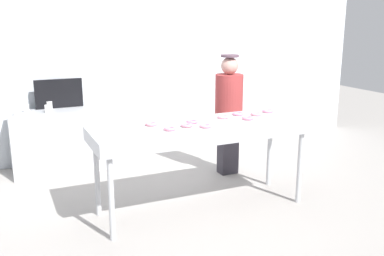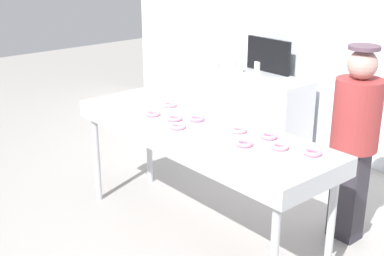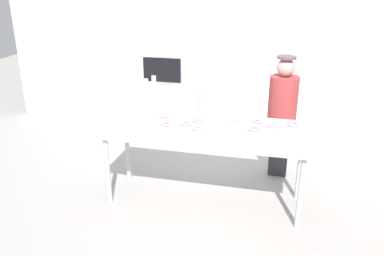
{
  "view_description": "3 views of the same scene",
  "coord_description": "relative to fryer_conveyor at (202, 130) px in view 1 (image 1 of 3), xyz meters",
  "views": [
    {
      "loc": [
        -1.93,
        -4.03,
        2.03
      ],
      "look_at": [
        -0.13,
        -0.02,
        0.93
      ],
      "focal_mm": 40.79,
      "sensor_mm": 36.0,
      "label": 1
    },
    {
      "loc": [
        2.87,
        -2.51,
        2.3
      ],
      "look_at": [
        -0.13,
        0.05,
        0.89
      ],
      "focal_mm": 48.78,
      "sensor_mm": 36.0,
      "label": 2
    },
    {
      "loc": [
        0.83,
        -4.05,
        2.53
      ],
      "look_at": [
        -0.16,
        0.04,
        0.89
      ],
      "focal_mm": 37.33,
      "sensor_mm": 36.0,
      "label": 3
    }
  ],
  "objects": [
    {
      "name": "strawberry_donut_5",
      "position": [
        -0.21,
        -0.06,
        0.09
      ],
      "size": [
        0.16,
        0.16,
        0.03
      ],
      "primitive_type": "torus",
      "rotation": [
        0.0,
        0.0,
        1.95
      ],
      "color": "pink",
      "rests_on": "fryer_conveyor"
    },
    {
      "name": "menu_display",
      "position": [
        -1.17,
        2.12,
        0.15
      ],
      "size": [
        0.64,
        0.04,
        0.4
      ],
      "primitive_type": "cube",
      "color": "black",
      "rests_on": "prep_counter"
    },
    {
      "name": "strawberry_donut_0",
      "position": [
        0.54,
        -0.04,
        0.09
      ],
      "size": [
        0.18,
        0.18,
        0.03
      ],
      "primitive_type": "torus",
      "rotation": [
        0.0,
        0.0,
        0.67
      ],
      "color": "pink",
      "rests_on": "fryer_conveyor"
    },
    {
      "name": "strawberry_donut_1",
      "position": [
        0.73,
        0.11,
        0.09
      ],
      "size": [
        0.17,
        0.17,
        0.03
      ],
      "primitive_type": "torus",
      "rotation": [
        0.0,
        0.0,
        2.06
      ],
      "color": "pink",
      "rests_on": "fryer_conveyor"
    },
    {
      "name": "strawberry_donut_2",
      "position": [
        0.95,
        0.19,
        0.09
      ],
      "size": [
        0.17,
        0.17,
        0.03
      ],
      "primitive_type": "torus",
      "rotation": [
        0.0,
        0.0,
        2.08
      ],
      "color": "pink",
      "rests_on": "fryer_conveyor"
    },
    {
      "name": "back_wall",
      "position": [
        0.0,
        2.37,
        0.75
      ],
      "size": [
        8.0,
        0.12,
        3.28
      ],
      "primitive_type": "cube",
      "color": "silver",
      "rests_on": "ground"
    },
    {
      "name": "paper_cup_2",
      "position": [
        -1.61,
        1.99,
        0.0
      ],
      "size": [
        0.08,
        0.08,
        0.1
      ],
      "primitive_type": "cylinder",
      "color": "white",
      "rests_on": "prep_counter"
    },
    {
      "name": "prep_counter",
      "position": [
        -1.17,
        1.92,
        -0.47
      ],
      "size": [
        1.37,
        0.51,
        0.84
      ],
      "primitive_type": "cube",
      "color": "#B7BABF",
      "rests_on": "ground"
    },
    {
      "name": "strawberry_donut_7",
      "position": [
        0.32,
        0.13,
        0.09
      ],
      "size": [
        0.18,
        0.18,
        0.03
      ],
      "primitive_type": "torus",
      "rotation": [
        0.0,
        0.0,
        2.47
      ],
      "color": "pink",
      "rests_on": "fryer_conveyor"
    },
    {
      "name": "ground_plane",
      "position": [
        0.0,
        0.0,
        -0.89
      ],
      "size": [
        16.0,
        16.0,
        0.0
      ],
      "primitive_type": "plane",
      "color": "#9E9993"
    },
    {
      "name": "paper_cup_0",
      "position": [
        -1.36,
        1.85,
        0.0
      ],
      "size": [
        0.08,
        0.08,
        0.1
      ],
      "primitive_type": "cylinder",
      "color": "white",
      "rests_on": "prep_counter"
    },
    {
      "name": "strawberry_donut_9",
      "position": [
        -0.52,
        0.14,
        0.09
      ],
      "size": [
        0.17,
        0.17,
        0.03
      ],
      "primitive_type": "torus",
      "rotation": [
        0.0,
        0.0,
        2.07
      ],
      "color": "pink",
      "rests_on": "fryer_conveyor"
    },
    {
      "name": "strawberry_donut_3",
      "position": [
        -0.09,
        0.06,
        0.09
      ],
      "size": [
        0.18,
        0.18,
        0.03
      ],
      "primitive_type": "torus",
      "rotation": [
        0.0,
        0.0,
        0.71
      ],
      "color": "pink",
      "rests_on": "fryer_conveyor"
    },
    {
      "name": "worker_baker",
      "position": [
        0.82,
        0.9,
        0.03
      ],
      "size": [
        0.36,
        0.36,
        1.59
      ],
      "rotation": [
        0.0,
        0.0,
        2.98
      ],
      "color": "#2E2B33",
      "rests_on": "ground"
    },
    {
      "name": "paper_cup_3",
      "position": [
        -1.75,
        1.81,
        0.0
      ],
      "size": [
        0.08,
        0.08,
        0.1
      ],
      "primitive_type": "cylinder",
      "color": "white",
      "rests_on": "prep_counter"
    },
    {
      "name": "strawberry_donut_8",
      "position": [
        -0.04,
        -0.17,
        0.09
      ],
      "size": [
        0.14,
        0.14,
        0.03
      ],
      "primitive_type": "torus",
      "rotation": [
        0.0,
        0.0,
        3.02
      ],
      "color": "pink",
      "rests_on": "fryer_conveyor"
    },
    {
      "name": "paper_cup_1",
      "position": [
        -1.31,
        2.09,
        0.0
      ],
      "size": [
        0.08,
        0.08,
        0.1
      ],
      "primitive_type": "cylinder",
      "color": "white",
      "rests_on": "prep_counter"
    },
    {
      "name": "strawberry_donut_6",
      "position": [
        0.55,
        0.2,
        0.09
      ],
      "size": [
        0.17,
        0.17,
        0.03
      ],
      "primitive_type": "torus",
      "rotation": [
        0.0,
        0.0,
        2.65
      ],
      "color": "pink",
      "rests_on": "fryer_conveyor"
    },
    {
      "name": "fryer_conveyor",
      "position": [
        0.0,
        0.0,
        0.0
      ],
      "size": [
        2.35,
        0.76,
        0.97
      ],
      "color": "#B7BABF",
      "rests_on": "ground"
    },
    {
      "name": "strawberry_donut_4",
      "position": [
        -0.42,
        -0.13,
        0.09
      ],
      "size": [
        0.13,
        0.13,
        0.03
      ],
      "primitive_type": "torus",
      "rotation": [
        0.0,
        0.0,
        3.09
      ],
      "color": "pink",
      "rests_on": "fryer_conveyor"
    }
  ]
}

